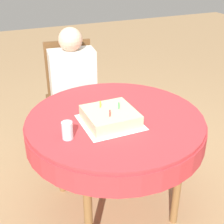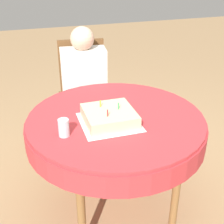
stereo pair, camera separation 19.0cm
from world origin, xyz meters
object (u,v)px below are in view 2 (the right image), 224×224
at_px(chair, 84,91).
at_px(birthday_cake, 109,116).
at_px(person, 84,79).
at_px(drinking_glass, 64,128).

distance_m(chair, birthday_cake, 1.02).
distance_m(chair, person, 0.19).
xyz_separation_m(chair, drinking_glass, (-0.34, -1.06, 0.27)).
relative_size(chair, birthday_cake, 3.26).
relative_size(birthday_cake, drinking_glass, 2.89).
xyz_separation_m(person, drinking_glass, (-0.33, -0.96, 0.11)).
xyz_separation_m(birthday_cake, drinking_glass, (-0.29, -0.07, 0.01)).
height_order(chair, birthday_cake, chair).
bearing_deg(person, chair, 90.00).
height_order(person, drinking_glass, person).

